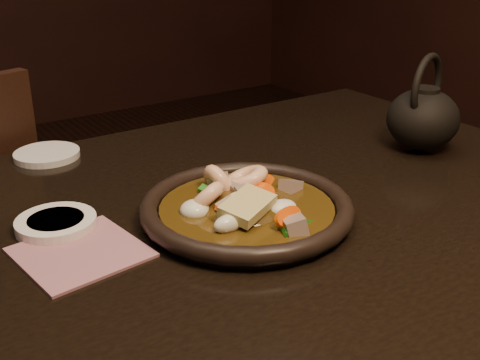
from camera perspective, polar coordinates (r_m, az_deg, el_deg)
table at (r=0.85m, az=-8.94°, el=-10.50°), size 1.60×0.90×0.75m
plate at (r=0.86m, az=0.64°, el=-2.79°), size 0.31×0.31×0.03m
stirfry at (r=0.86m, az=0.23°, el=-2.29°), size 0.20×0.22×0.06m
soy_dish at (r=0.88m, az=-17.03°, el=-3.96°), size 0.11×0.11×0.02m
saucer_right at (r=1.15m, az=-17.83°, el=2.32°), size 0.12×0.12×0.01m
chopsticks at (r=0.90m, az=-1.38°, el=-2.59°), size 0.16×0.19×0.01m
napkin at (r=0.81m, az=-14.89°, el=-6.65°), size 0.16×0.16×0.00m
teapot at (r=1.16m, az=17.00°, el=5.86°), size 0.16×0.13×0.18m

